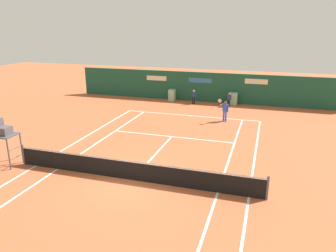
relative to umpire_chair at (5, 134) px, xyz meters
name	(u,v)px	position (x,y,z in m)	size (l,w,h in m)	color
ground_plane	(137,175)	(6.68, 0.87, -1.65)	(80.00, 80.00, 0.01)	#B25633
tennis_net	(132,170)	(6.68, 0.29, -1.14)	(12.10, 0.10, 1.07)	#4C4C51
sponsor_back_wall	(205,88)	(6.68, 17.26, -0.33)	(25.00, 1.02, 2.73)	#194C38
umpire_chair	(5,134)	(0.00, 0.00, 0.00)	(1.00, 1.00, 2.44)	#47474C
player_on_baseline	(225,109)	(9.42, 11.22, -0.73)	(0.76, 0.64, 1.79)	blue
ball_kid_centre_post	(229,99)	(9.12, 15.96, -0.94)	(0.41, 0.17, 1.23)	black
ball_kid_left_post	(194,96)	(5.96, 15.96, -0.90)	(0.43, 0.22, 1.31)	black
tennis_ball_mid_court	(122,134)	(3.41, 6.17, -1.62)	(0.07, 0.07, 0.07)	#CCE033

